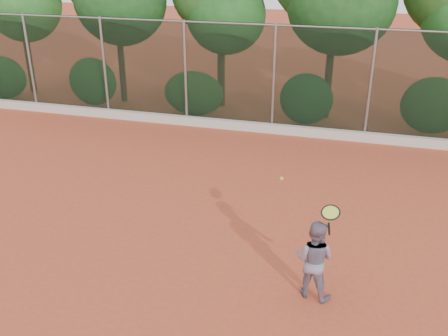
# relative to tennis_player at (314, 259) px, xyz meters

# --- Properties ---
(ground) EXTENTS (80.00, 80.00, 0.00)m
(ground) POSITION_rel_tennis_player_xyz_m (-2.24, 1.22, -0.75)
(ground) COLOR #BB482C
(ground) RESTS_ON ground
(concrete_curb) EXTENTS (24.00, 0.20, 0.30)m
(concrete_curb) POSITION_rel_tennis_player_xyz_m (-2.24, 8.04, -0.60)
(concrete_curb) COLOR beige
(concrete_curb) RESTS_ON ground
(tennis_player) EXTENTS (0.84, 0.72, 1.49)m
(tennis_player) POSITION_rel_tennis_player_xyz_m (0.00, 0.00, 0.00)
(tennis_player) COLOR slate
(tennis_player) RESTS_ON ground
(chainlink_fence) EXTENTS (24.09, 0.09, 3.50)m
(chainlink_fence) POSITION_rel_tennis_player_xyz_m (-2.24, 8.22, 1.11)
(chainlink_fence) COLOR black
(chainlink_fence) RESTS_ON ground
(tennis_racket) EXTENTS (0.37, 0.35, 0.59)m
(tennis_racket) POSITION_rel_tennis_player_xyz_m (0.20, -0.01, 0.93)
(tennis_racket) COLOR black
(tennis_racket) RESTS_ON ground
(tennis_ball_in_flight) EXTENTS (0.07, 0.07, 0.07)m
(tennis_ball_in_flight) POSITION_rel_tennis_player_xyz_m (-0.72, 0.59, 1.19)
(tennis_ball_in_flight) COLOR #ADC62D
(tennis_ball_in_flight) RESTS_ON ground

